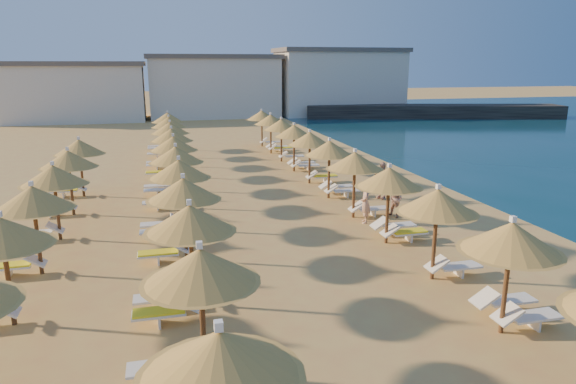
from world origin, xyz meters
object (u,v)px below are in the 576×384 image
object	(u,v)px
parasol_row_east	(341,155)
beachgoer_b	(395,199)
jetty	(433,111)
parasol_row_west	(177,163)
beachgoer_c	(382,180)
beachgoer_a	(365,203)

from	to	relation	value
parasol_row_east	beachgoer_b	bearing A→B (deg)	-49.93
jetty	parasol_row_west	xyz separation A→B (m)	(-31.05, -34.39, 1.62)
jetty	parasol_row_east	world-z (taller)	parasol_row_east
parasol_row_east	beachgoer_c	distance (m)	3.01
parasol_row_east	parasol_row_west	bearing A→B (deg)	180.00
beachgoer_b	parasol_row_east	bearing A→B (deg)	-163.07
jetty	beachgoer_a	world-z (taller)	beachgoer_a
parasol_row_west	beachgoer_c	bearing A→B (deg)	5.80
beachgoer_c	beachgoer_a	size ratio (longest dim) A/B	1.06
parasol_row_east	parasol_row_west	xyz separation A→B (m)	(-7.06, 0.00, 0.00)
parasol_row_west	beachgoer_b	distance (m)	9.10
parasol_row_east	jetty	bearing A→B (deg)	55.10
beachgoer_b	beachgoer_a	bearing A→B (deg)	-96.14
jetty	parasol_row_west	bearing A→B (deg)	-118.36
jetty	beachgoer_b	bearing A→B (deg)	-107.81
jetty	beachgoer_c	bearing A→B (deg)	-109.11
jetty	beachgoer_a	size ratio (longest dim) A/B	17.86
parasol_row_west	beachgoer_c	distance (m)	9.66
parasol_row_west	beachgoer_b	xyz separation A→B (m)	(8.73, -2.00, -1.57)
beachgoer_c	beachgoer_b	world-z (taller)	beachgoer_c
parasol_row_east	beachgoer_b	distance (m)	3.05
beachgoer_c	parasol_row_east	bearing A→B (deg)	-102.24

